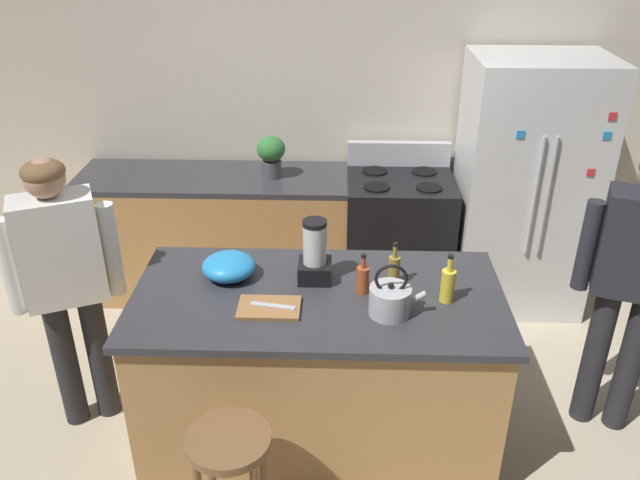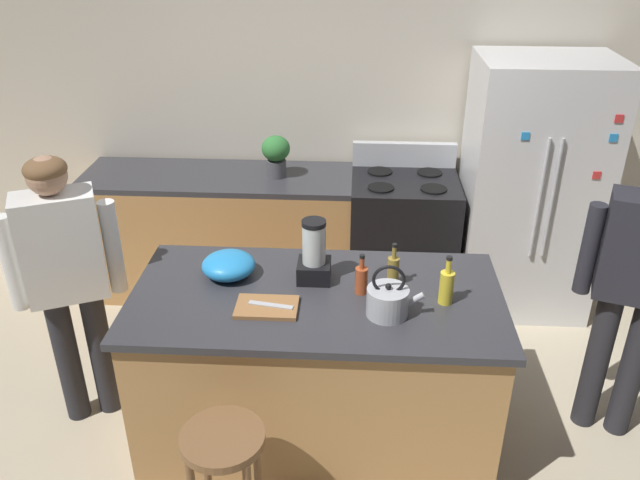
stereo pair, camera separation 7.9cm
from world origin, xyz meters
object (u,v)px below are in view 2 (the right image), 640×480
(blender_appliance, at_px, (314,255))
(cutting_board, at_px, (267,307))
(bottle_vinegar, at_px, (393,270))
(kitchen_island, at_px, (317,369))
(person_by_island_left, at_px, (66,270))
(potted_plant, at_px, (276,153))
(refrigerator, at_px, (530,189))
(bottle_cooking_sauce, at_px, (361,279))
(bottle_soda, at_px, (446,286))
(stove_range, at_px, (402,238))
(chef_knife, at_px, (271,305))
(mixing_bowl, at_px, (229,265))
(tea_kettle, at_px, (388,300))
(person_by_sink_right, at_px, (638,277))
(bar_stool, at_px, (225,464))

(blender_appliance, relative_size, cutting_board, 1.12)
(bottle_vinegar, bearing_deg, kitchen_island, -163.07)
(person_by_island_left, bearing_deg, bottle_vinegar, -0.30)
(person_by_island_left, relative_size, potted_plant, 5.33)
(refrigerator, height_order, cutting_board, refrigerator)
(bottle_cooking_sauce, xyz_separation_m, bottle_soda, (0.41, -0.07, 0.02))
(stove_range, height_order, bottle_cooking_sauce, bottle_cooking_sauce)
(blender_appliance, xyz_separation_m, chef_knife, (-0.19, -0.29, -0.12))
(mixing_bowl, relative_size, tea_kettle, 1.01)
(stove_range, bearing_deg, tea_kettle, -96.36)
(stove_range, relative_size, person_by_sink_right, 0.69)
(person_by_sink_right, xyz_separation_m, potted_plant, (-2.01, 1.37, 0.13))
(person_by_island_left, bearing_deg, cutting_board, -13.77)
(cutting_board, bearing_deg, bottle_vinegar, 23.02)
(potted_plant, relative_size, blender_appliance, 0.89)
(kitchen_island, height_order, bar_stool, kitchen_island)
(bar_stool, height_order, bottle_vinegar, bottle_vinegar)
(stove_range, distance_m, chef_knife, 1.89)
(refrigerator, xyz_separation_m, bar_stool, (-1.75, -2.25, -0.35))
(person_by_sink_right, relative_size, blender_appliance, 4.85)
(kitchen_island, height_order, mixing_bowl, mixing_bowl)
(refrigerator, xyz_separation_m, mixing_bowl, (-1.87, -1.34, 0.10))
(bottle_cooking_sauce, distance_m, bottle_soda, 0.42)
(person_by_island_left, distance_m, person_by_sink_right, 2.96)
(stove_range, relative_size, bottle_soda, 4.39)
(potted_plant, xyz_separation_m, blender_appliance, (0.36, -1.40, -0.03))
(bar_stool, relative_size, cutting_board, 2.40)
(bar_stool, height_order, bottle_soda, bottle_soda)
(bottle_cooking_sauce, bearing_deg, stove_range, 78.19)
(bottle_cooking_sauce, bearing_deg, potted_plant, 111.82)
(kitchen_island, xyz_separation_m, potted_plant, (-0.39, 1.55, 0.64))
(person_by_sink_right, bearing_deg, stove_range, 129.18)
(tea_kettle, bearing_deg, refrigerator, 57.48)
(refrigerator, xyz_separation_m, person_by_sink_right, (0.23, -1.32, 0.08))
(kitchen_island, bearing_deg, person_by_island_left, 174.62)
(bottle_cooking_sauce, relative_size, mixing_bowl, 0.77)
(kitchen_island, distance_m, bottle_cooking_sauce, 0.59)
(person_by_island_left, distance_m, potted_plant, 1.72)
(bottle_vinegar, relative_size, tea_kettle, 0.86)
(bottle_vinegar, bearing_deg, blender_appliance, 175.63)
(refrigerator, height_order, blender_appliance, refrigerator)
(kitchen_island, xyz_separation_m, bottle_soda, (0.63, -0.03, 0.56))
(person_by_island_left, relative_size, bottle_cooking_sauce, 7.40)
(stove_range, height_order, mixing_bowl, stove_range)
(stove_range, bearing_deg, bottle_soda, -86.37)
(bar_stool, relative_size, bottle_vinegar, 3.05)
(refrigerator, distance_m, mixing_bowl, 2.31)
(bottle_soda, bearing_deg, blender_appliance, 164.48)
(chef_knife, bearing_deg, bottle_cooking_sauce, 31.85)
(kitchen_island, xyz_separation_m, person_by_sink_right, (1.63, 0.18, 0.52))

